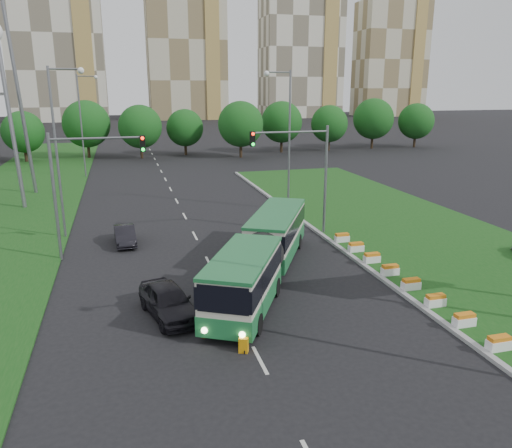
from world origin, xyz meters
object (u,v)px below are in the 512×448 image
object	(u,v)px
traffic_mast_left	(80,175)
car_left_far	(125,235)
car_left_near	(168,301)
pedestrian	(204,318)
articulated_bus	(257,252)
traffic_mast_median	(305,164)
shopping_trolley	(244,345)

from	to	relation	value
traffic_mast_left	car_left_far	world-z (taller)	traffic_mast_left
car_left_near	pedestrian	distance (m)	2.76
car_left_far	car_left_near	bearing A→B (deg)	-84.78
articulated_bus	car_left_near	size ratio (longest dim) A/B	3.44
car_left_far	pedestrian	bearing A→B (deg)	-81.19
articulated_bus	car_left_far	distance (m)	11.39
articulated_bus	car_left_far	world-z (taller)	articulated_bus
traffic_mast_median	pedestrian	bearing A→B (deg)	-125.59
car_left_far	shopping_trolley	distance (m)	17.10
traffic_mast_left	articulated_bus	bearing A→B (deg)	-34.16
traffic_mast_median	articulated_bus	bearing A→B (deg)	-126.64
articulated_bus	car_left_far	xyz separation A→B (m)	(-7.19, 8.78, -0.98)
pedestrian	car_left_near	bearing A→B (deg)	51.78
shopping_trolley	car_left_near	bearing A→B (deg)	145.90
traffic_mast_median	traffic_mast_left	size ratio (longest dim) A/B	1.00
traffic_mast_median	shopping_trolley	size ratio (longest dim) A/B	12.20
articulated_bus	pedestrian	xyz separation A→B (m)	(-4.04, -5.94, -0.74)
articulated_bus	pedestrian	bearing A→B (deg)	-96.19
articulated_bus	shopping_trolley	distance (m)	8.26
car_left_near	traffic_mast_median	bearing A→B (deg)	31.26
articulated_bus	pedestrian	distance (m)	7.22
traffic_mast_median	pedestrian	world-z (taller)	traffic_mast_median
traffic_mast_left	car_left_far	distance (m)	5.76
traffic_mast_median	shopping_trolley	distance (m)	18.02
shopping_trolley	traffic_mast_median	bearing A→B (deg)	84.83
car_left_near	pedestrian	bearing A→B (deg)	-75.48
traffic_mast_median	car_left_near	world-z (taller)	traffic_mast_median
traffic_mast_left	car_left_near	bearing A→B (deg)	-67.13
car_left_near	car_left_far	xyz separation A→B (m)	(-1.83, 12.29, -0.16)
traffic_mast_median	articulated_bus	distance (m)	10.06
traffic_mast_median	car_left_far	world-z (taller)	traffic_mast_median
pedestrian	shopping_trolley	bearing A→B (deg)	-118.99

